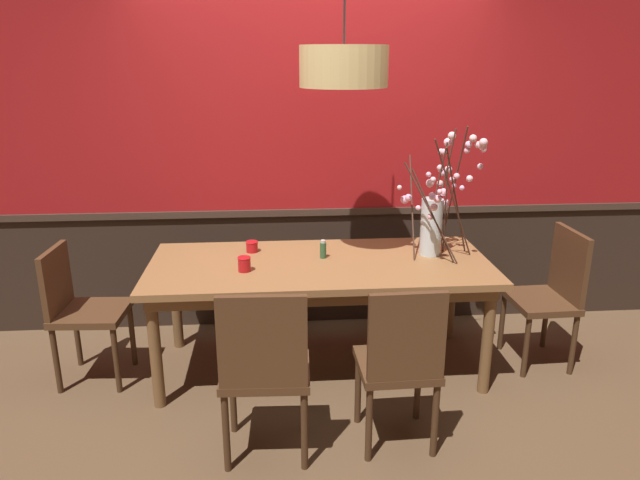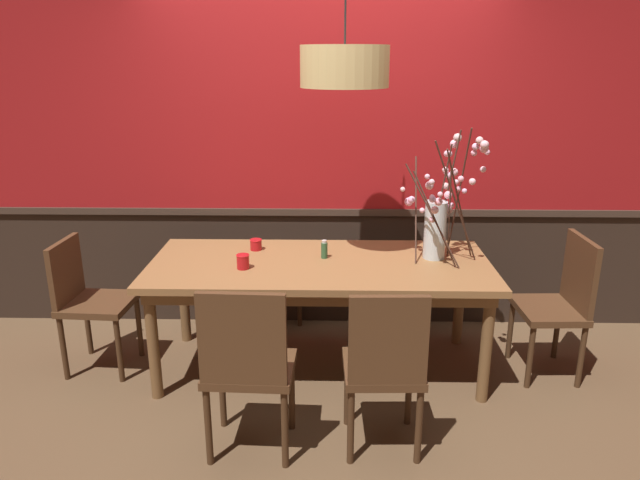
{
  "view_description": "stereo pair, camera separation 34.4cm",
  "coord_description": "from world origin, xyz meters",
  "views": [
    {
      "loc": [
        -0.27,
        -3.51,
        2.02
      ],
      "look_at": [
        0.0,
        0.0,
        0.9
      ],
      "focal_mm": 32.93,
      "sensor_mm": 36.0,
      "label": 1
    },
    {
      "loc": [
        0.07,
        -3.52,
        2.02
      ],
      "look_at": [
        0.0,
        0.0,
        0.9
      ],
      "focal_mm": 32.93,
      "sensor_mm": 36.0,
      "label": 2
    }
  ],
  "objects": [
    {
      "name": "chair_near_side_left",
      "position": [
        -0.35,
        -0.91,
        0.54
      ],
      "size": [
        0.46,
        0.4,
        0.96
      ],
      "color": "#4C301C",
      "rests_on": "ground"
    },
    {
      "name": "chair_head_east_end",
      "position": [
        1.54,
        -0.03,
        0.52
      ],
      "size": [
        0.4,
        0.46,
        0.93
      ],
      "color": "#4C301C",
      "rests_on": "ground"
    },
    {
      "name": "dining_table",
      "position": [
        0.0,
        0.0,
        0.67
      ],
      "size": [
        2.17,
        0.94,
        0.75
      ],
      "color": "olive",
      "rests_on": "ground"
    },
    {
      "name": "chair_head_west_end",
      "position": [
        -1.52,
        -0.02,
        0.51
      ],
      "size": [
        0.45,
        0.43,
        0.89
      ],
      "color": "#4C301C",
      "rests_on": "ground"
    },
    {
      "name": "candle_holder_nearer_edge",
      "position": [
        -0.47,
        -0.13,
        0.8
      ],
      "size": [
        0.08,
        0.08,
        0.09
      ],
      "color": "red",
      "rests_on": "dining_table"
    },
    {
      "name": "chair_near_side_right",
      "position": [
        0.35,
        -0.87,
        0.52
      ],
      "size": [
        0.42,
        0.41,
        0.94
      ],
      "color": "#4C301C",
      "rests_on": "ground"
    },
    {
      "name": "ground_plane",
      "position": [
        0.0,
        0.0,
        0.0
      ],
      "size": [
        24.0,
        24.0,
        0.0
      ],
      "primitive_type": "plane",
      "color": "brown"
    },
    {
      "name": "candle_holder_nearer_center",
      "position": [
        -0.44,
        0.24,
        0.79
      ],
      "size": [
        0.08,
        0.08,
        0.07
      ],
      "color": "red",
      "rests_on": "dining_table"
    },
    {
      "name": "condiment_bottle",
      "position": [
        0.03,
        0.08,
        0.81
      ],
      "size": [
        0.04,
        0.04,
        0.12
      ],
      "color": "#2D5633",
      "rests_on": "dining_table"
    },
    {
      "name": "pendant_lamp",
      "position": [
        0.14,
        0.05,
        1.95
      ],
      "size": [
        0.52,
        0.52,
        0.98
      ],
      "color": "tan"
    },
    {
      "name": "vase_with_blossoms",
      "position": [
        0.76,
        0.09,
        1.02
      ],
      "size": [
        0.54,
        0.54,
        0.85
      ],
      "color": "silver",
      "rests_on": "dining_table"
    },
    {
      "name": "back_wall",
      "position": [
        0.0,
        0.78,
        1.4
      ],
      "size": [
        5.57,
        0.14,
        2.81
      ],
      "color": "#2D2119",
      "rests_on": "ground"
    },
    {
      "name": "chair_far_side_left",
      "position": [
        -0.37,
        0.86,
        0.52
      ],
      "size": [
        0.46,
        0.44,
        0.93
      ],
      "color": "#4C301C",
      "rests_on": "ground"
    }
  ]
}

